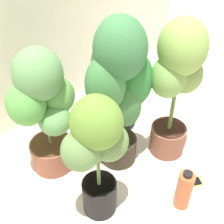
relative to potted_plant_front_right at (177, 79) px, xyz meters
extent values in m
plane|color=silver|center=(-0.32, 0.07, -0.56)|extent=(8.00, 8.00, 0.00)
cylinder|color=brown|center=(0.00, 0.00, -0.46)|extent=(0.23, 0.23, 0.19)
cylinder|color=#3B311B|center=(0.00, 0.00, -0.37)|extent=(0.21, 0.21, 0.02)
cylinder|color=#597B39|center=(0.00, 0.00, -0.05)|extent=(0.02, 0.02, 0.64)
ellipsoid|color=#83AA4D|center=(0.00, 0.00, 0.20)|extent=(0.38, 0.38, 0.32)
ellipsoid|color=#79A84F|center=(-0.06, 0.02, 0.03)|extent=(0.28, 0.28, 0.24)
ellipsoid|color=#78994A|center=(0.06, -0.02, 0.00)|extent=(0.22, 0.21, 0.22)
cylinder|color=black|center=(-0.61, 0.01, -0.46)|extent=(0.18, 0.18, 0.21)
cylinder|color=#413623|center=(-0.61, 0.01, -0.36)|extent=(0.17, 0.17, 0.02)
cylinder|color=olive|center=(-0.61, 0.01, -0.11)|extent=(0.02, 0.02, 0.48)
ellipsoid|color=olive|center=(-0.61, 0.01, 0.07)|extent=(0.26, 0.27, 0.26)
ellipsoid|color=#628B4A|center=(-0.70, 0.03, -0.06)|extent=(0.24, 0.24, 0.20)
ellipsoid|color=#608544|center=(-0.56, -0.02, -0.08)|extent=(0.20, 0.18, 0.19)
cylinder|color=#95523C|center=(-0.59, 0.45, -0.47)|extent=(0.26, 0.26, 0.18)
cylinder|color=#462D19|center=(-0.59, 0.45, -0.39)|extent=(0.24, 0.24, 0.02)
cylinder|color=#617A41|center=(-0.59, 0.45, -0.10)|extent=(0.02, 0.02, 0.55)
ellipsoid|color=#619556|center=(-0.59, 0.45, 0.11)|extent=(0.35, 0.35, 0.29)
ellipsoid|color=#56A247|center=(-0.68, 0.46, -0.04)|extent=(0.28, 0.29, 0.25)
ellipsoid|color=#5E9C49|center=(-0.51, 0.43, -0.06)|extent=(0.27, 0.27, 0.22)
ellipsoid|color=#619954|center=(-0.58, 0.38, -0.16)|extent=(0.21, 0.22, 0.17)
cylinder|color=#322A1C|center=(-0.27, 0.18, -0.48)|extent=(0.23, 0.23, 0.17)
cylinder|color=#44331D|center=(-0.27, 0.18, -0.40)|extent=(0.21, 0.21, 0.02)
cylinder|color=#5B723F|center=(-0.27, 0.18, -0.04)|extent=(0.02, 0.02, 0.70)
ellipsoid|color=#3A7543|center=(-0.27, 0.18, 0.22)|extent=(0.38, 0.38, 0.34)
ellipsoid|color=#418143|center=(-0.35, 0.21, 0.04)|extent=(0.25, 0.24, 0.33)
ellipsoid|color=#2E7C37|center=(-0.18, 0.16, 0.01)|extent=(0.27, 0.27, 0.33)
ellipsoid|color=#3C733B|center=(-0.26, 0.13, -0.11)|extent=(0.21, 0.20, 0.28)
cylinder|color=black|center=(-0.02, 0.43, -0.48)|extent=(0.28, 0.28, 0.17)
cylinder|color=#3E2B21|center=(-0.02, 0.43, -0.40)|extent=(0.26, 0.26, 0.02)
cylinder|color=#5E8045|center=(-0.02, 0.43, -0.10)|extent=(0.02, 0.02, 0.58)
ellipsoid|color=#436C27|center=(-0.02, 0.43, 0.12)|extent=(0.29, 0.25, 0.27)
ellipsoid|color=#3D6936|center=(-0.08, 0.45, -0.03)|extent=(0.26, 0.26, 0.24)
ellipsoid|color=#32722A|center=(0.05, 0.41, -0.05)|extent=(0.29, 0.29, 0.22)
cube|color=#CAD247|center=(-0.12, -0.28, -0.56)|extent=(0.16, 0.14, 0.01)
cube|color=black|center=(-0.12, -0.28, -0.55)|extent=(0.13, 0.11, 0.00)
cylinder|color=#BC5C30|center=(-0.29, -0.31, -0.44)|extent=(0.09, 0.09, 0.25)
cylinder|color=black|center=(-0.29, -0.31, -0.30)|extent=(0.05, 0.05, 0.02)
camera|label=1|loc=(-1.26, -0.69, 0.91)|focal=47.87mm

